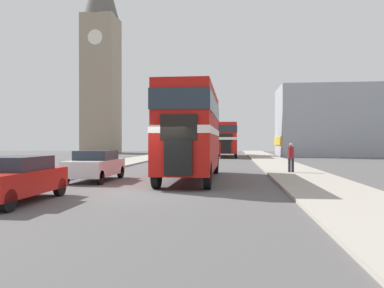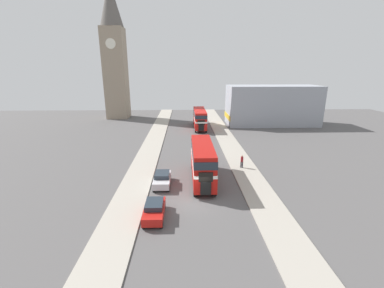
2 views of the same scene
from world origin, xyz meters
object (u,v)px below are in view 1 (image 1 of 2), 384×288
Objects in this scene: bus_distant at (227,137)px; pedestrian_walking at (291,156)px; double_decker_bus at (192,127)px; car_parked_near at (15,179)px; church_tower at (101,51)px; car_parked_mid at (95,165)px.

pedestrian_walking is at bearing -80.29° from bus_distant.
double_decker_bus reaches higher than pedestrian_walking.
pedestrian_walking is (10.29, 11.44, 0.34)m from car_parked_near.
church_tower reaches higher than bus_distant.
car_parked_near is 1.00× the size of car_parked_mid.
church_tower is at bearing 115.45° from double_decker_bus.
double_decker_bus is at bearing 58.17° from car_parked_near.
pedestrian_walking reaches higher than car_parked_mid.
car_parked_mid is 48.30m from church_tower.
double_decker_bus reaches higher than car_parked_mid.
bus_distant is at bearing 78.48° from car_parked_mid.
pedestrian_walking is (4.18, -24.41, -1.38)m from bus_distant.
pedestrian_walking reaches higher than car_parked_near.
bus_distant is 36.40m from car_parked_near.
double_decker_bus is 6.80m from pedestrian_walking.
pedestrian_walking is at bearing -56.31° from church_tower.
double_decker_bus is 2.42× the size of car_parked_mid.
car_parked_mid is 11.24m from pedestrian_walking.
double_decker_bus reaches higher than car_parked_near.
car_parked_near is (-6.11, -35.84, -1.72)m from bus_distant.
double_decker_bus is at bearing 13.79° from car_parked_mid.
car_parked_mid is at bearing -70.48° from church_tower.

